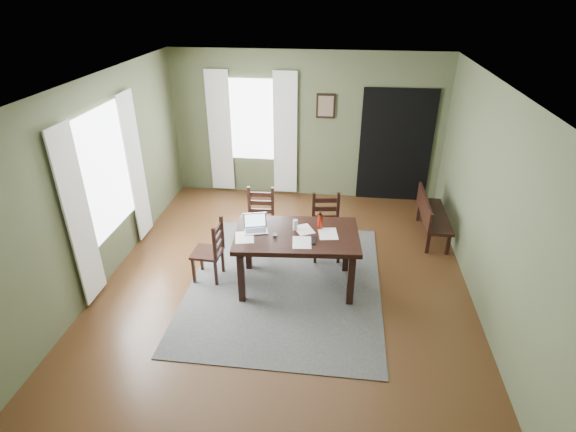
# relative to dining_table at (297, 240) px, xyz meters

# --- Properties ---
(ground) EXTENTS (5.00, 6.00, 0.01)m
(ground) POSITION_rel_dining_table_xyz_m (-0.16, 0.02, -0.72)
(ground) COLOR #492C16
(room_shell) EXTENTS (5.02, 6.02, 2.71)m
(room_shell) POSITION_rel_dining_table_xyz_m (-0.16, 0.02, 1.08)
(room_shell) COLOR #4F5939
(room_shell) RESTS_ON ground
(rug) EXTENTS (2.60, 3.20, 0.01)m
(rug) POSITION_rel_dining_table_xyz_m (-0.16, 0.02, -0.71)
(rug) COLOR #464646
(rug) RESTS_ON ground
(dining_table) EXTENTS (1.69, 1.10, 0.81)m
(dining_table) POSITION_rel_dining_table_xyz_m (0.00, 0.00, 0.00)
(dining_table) COLOR black
(dining_table) RESTS_ON rug
(chair_end) EXTENTS (0.41, 0.41, 0.90)m
(chair_end) POSITION_rel_dining_table_xyz_m (-1.19, 0.02, -0.27)
(chair_end) COLOR black
(chair_end) RESTS_ON rug
(chair_back_left) EXTENTS (0.44, 0.45, 0.97)m
(chair_back_left) POSITION_rel_dining_table_xyz_m (-0.66, 0.91, -0.24)
(chair_back_left) COLOR black
(chair_back_left) RESTS_ON rug
(chair_back_right) EXTENTS (0.48, 0.49, 0.97)m
(chair_back_right) POSITION_rel_dining_table_xyz_m (0.35, 0.81, -0.24)
(chair_back_right) COLOR black
(chair_back_right) RESTS_ON rug
(bench) EXTENTS (0.40, 1.24, 0.70)m
(bench) POSITION_rel_dining_table_xyz_m (2.00, 1.60, -0.30)
(bench) COLOR black
(bench) RESTS_ON ground
(laptop) EXTENTS (0.36, 0.31, 0.21)m
(laptop) POSITION_rel_dining_table_xyz_m (-0.55, 0.04, 0.15)
(laptop) COLOR #B7B7BC
(laptop) RESTS_ON dining_table
(computer_mouse) EXTENTS (0.06, 0.09, 0.03)m
(computer_mouse) POSITION_rel_dining_table_xyz_m (-0.27, -0.10, 0.11)
(computer_mouse) COLOR #3F3F42
(computer_mouse) RESTS_ON dining_table
(tv_remote) EXTENTS (0.05, 0.19, 0.02)m
(tv_remote) POSITION_rel_dining_table_xyz_m (0.23, -0.16, 0.11)
(tv_remote) COLOR black
(tv_remote) RESTS_ON dining_table
(drinking_glass) EXTENTS (0.08, 0.08, 0.14)m
(drinking_glass) POSITION_rel_dining_table_xyz_m (-0.03, 0.10, 0.17)
(drinking_glass) COLOR silver
(drinking_glass) RESTS_ON dining_table
(water_bottle) EXTENTS (0.09, 0.09, 0.24)m
(water_bottle) POSITION_rel_dining_table_xyz_m (0.29, 0.17, 0.21)
(water_bottle) COLOR maroon
(water_bottle) RESTS_ON dining_table
(paper_a) EXTENTS (0.30, 0.35, 0.00)m
(paper_a) POSITION_rel_dining_table_xyz_m (-0.66, -0.18, 0.10)
(paper_a) COLOR white
(paper_a) RESTS_ON dining_table
(paper_b) EXTENTS (0.26, 0.33, 0.00)m
(paper_b) POSITION_rel_dining_table_xyz_m (0.09, -0.22, 0.10)
(paper_b) COLOR white
(paper_b) RESTS_ON dining_table
(paper_c) EXTENTS (0.32, 0.35, 0.00)m
(paper_c) POSITION_rel_dining_table_xyz_m (0.08, 0.11, 0.10)
(paper_c) COLOR white
(paper_c) RESTS_ON dining_table
(paper_d) EXTENTS (0.28, 0.34, 0.00)m
(paper_d) POSITION_rel_dining_table_xyz_m (0.40, 0.04, 0.10)
(paper_d) COLOR white
(paper_d) RESTS_ON dining_table
(window_left) EXTENTS (0.01, 1.30, 1.70)m
(window_left) POSITION_rel_dining_table_xyz_m (-2.63, 0.22, 0.73)
(window_left) COLOR white
(window_left) RESTS_ON ground
(window_back) EXTENTS (1.00, 0.01, 1.50)m
(window_back) POSITION_rel_dining_table_xyz_m (-1.16, 2.99, 0.73)
(window_back) COLOR white
(window_back) RESTS_ON ground
(curtain_left_near) EXTENTS (0.03, 0.48, 2.30)m
(curtain_left_near) POSITION_rel_dining_table_xyz_m (-2.60, -0.60, 0.48)
(curtain_left_near) COLOR silver
(curtain_left_near) RESTS_ON ground
(curtain_left_far) EXTENTS (0.03, 0.48, 2.30)m
(curtain_left_far) POSITION_rel_dining_table_xyz_m (-2.60, 1.04, 0.48)
(curtain_left_far) COLOR silver
(curtain_left_far) RESTS_ON ground
(curtain_back_left) EXTENTS (0.44, 0.03, 2.30)m
(curtain_back_left) POSITION_rel_dining_table_xyz_m (-1.78, 2.96, 0.48)
(curtain_back_left) COLOR silver
(curtain_back_left) RESTS_ON ground
(curtain_back_right) EXTENTS (0.44, 0.03, 2.30)m
(curtain_back_right) POSITION_rel_dining_table_xyz_m (-0.54, 2.96, 0.48)
(curtain_back_right) COLOR silver
(curtain_back_right) RESTS_ON ground
(framed_picture) EXTENTS (0.34, 0.03, 0.44)m
(framed_picture) POSITION_rel_dining_table_xyz_m (0.19, 2.99, 1.03)
(framed_picture) COLOR black
(framed_picture) RESTS_ON ground
(doorway_back) EXTENTS (1.30, 0.03, 2.10)m
(doorway_back) POSITION_rel_dining_table_xyz_m (1.49, 2.99, 0.33)
(doorway_back) COLOR black
(doorway_back) RESTS_ON ground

